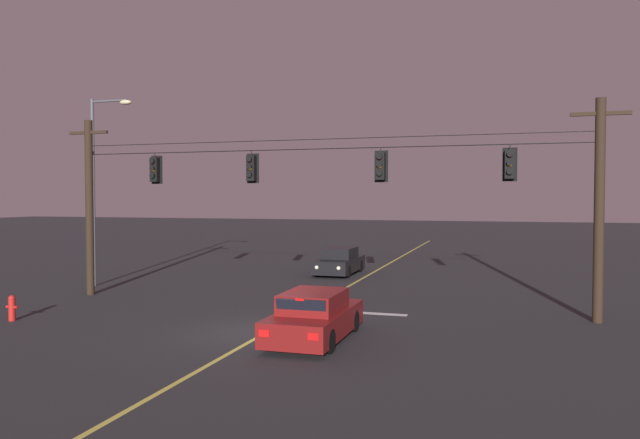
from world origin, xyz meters
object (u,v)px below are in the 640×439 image
object	(u,v)px
traffic_light_left_inner	(251,168)
street_lamp_corner	(99,175)
fire_hydrant	(12,307)
car_waiting_near_lane	(314,317)
traffic_light_leftmost	(155,170)
traffic_light_right_inner	(510,164)
car_oncoming_lead	(339,262)
traffic_light_centre	(380,166)

from	to	relation	value
traffic_light_left_inner	street_lamp_corner	distance (m)	8.69
fire_hydrant	car_waiting_near_lane	bearing A→B (deg)	1.84
car_waiting_near_lane	fire_hydrant	world-z (taller)	car_waiting_near_lane
traffic_light_leftmost	traffic_light_left_inner	bearing A→B (deg)	0.00
traffic_light_leftmost	car_waiting_near_lane	bearing A→B (deg)	-31.05
traffic_light_right_inner	car_oncoming_lead	distance (m)	13.53
traffic_light_leftmost	car_oncoming_lead	bearing A→B (deg)	62.62
traffic_light_left_inner	fire_hydrant	world-z (taller)	traffic_light_left_inner
traffic_light_left_inner	traffic_light_centre	bearing A→B (deg)	0.00
street_lamp_corner	fire_hydrant	distance (m)	9.03
car_waiting_near_lane	fire_hydrant	size ratio (longest dim) A/B	5.15
traffic_light_leftmost	street_lamp_corner	distance (m)	4.80
traffic_light_left_inner	traffic_light_right_inner	world-z (taller)	same
car_oncoming_lead	traffic_light_centre	bearing A→B (deg)	-66.84
traffic_light_centre	car_oncoming_lead	distance (m)	11.34
traffic_light_leftmost	street_lamp_corner	xyz separation A→B (m)	(-4.27, 2.19, -0.08)
traffic_light_left_inner	street_lamp_corner	bearing A→B (deg)	165.36
car_oncoming_lead	traffic_light_left_inner	bearing A→B (deg)	-94.93
traffic_light_left_inner	car_oncoming_lead	size ratio (longest dim) A/B	0.28
car_waiting_near_lane	street_lamp_corner	bearing A→B (deg)	150.23
traffic_light_centre	traffic_light_right_inner	bearing A→B (deg)	0.00
traffic_light_right_inner	fire_hydrant	world-z (taller)	traffic_light_right_inner
traffic_light_leftmost	car_oncoming_lead	distance (m)	11.68
fire_hydrant	traffic_light_centre	bearing A→B (deg)	25.34
car_waiting_near_lane	street_lamp_corner	xyz separation A→B (m)	(-12.45, 7.12, 4.39)
traffic_light_left_inner	street_lamp_corner	world-z (taller)	street_lamp_corner
traffic_light_centre	traffic_light_right_inner	size ratio (longest dim) A/B	1.00
traffic_light_left_inner	fire_hydrant	bearing A→B (deg)	-139.59
traffic_light_leftmost	traffic_light_right_inner	distance (m)	13.41
traffic_light_centre	car_waiting_near_lane	distance (m)	6.71
traffic_light_right_inner	car_oncoming_lead	xyz separation A→B (m)	(-8.45, 9.58, -4.47)
traffic_light_left_inner	fire_hydrant	xyz separation A→B (m)	(-6.17, -5.26, -4.68)
traffic_light_left_inner	fire_hydrant	size ratio (longest dim) A/B	1.45
traffic_light_centre	traffic_light_right_inner	distance (m)	4.35
car_waiting_near_lane	street_lamp_corner	distance (m)	15.00
traffic_light_leftmost	fire_hydrant	distance (m)	7.32
car_waiting_near_lane	car_oncoming_lead	bearing A→B (deg)	102.51
car_oncoming_lead	street_lamp_corner	world-z (taller)	street_lamp_corner
traffic_light_left_inner	car_oncoming_lead	distance (m)	10.61
traffic_light_centre	fire_hydrant	xyz separation A→B (m)	(-11.10, -5.26, -4.68)
car_oncoming_lead	car_waiting_near_lane	bearing A→B (deg)	-77.49
fire_hydrant	traffic_light_left_inner	bearing A→B (deg)	40.41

